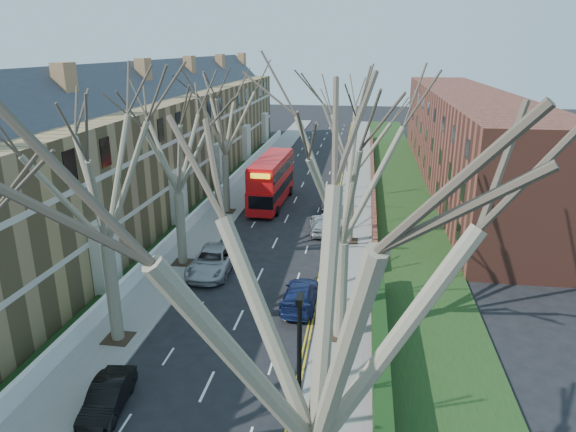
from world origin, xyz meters
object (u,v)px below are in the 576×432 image
at_px(lamp_post, 299,409).
at_px(car_right_near, 301,295).
at_px(car_left_mid, 108,397).
at_px(double_decker_bus, 272,182).

relative_size(lamp_post, car_right_near, 1.66).
distance_m(car_left_mid, car_right_near, 12.41).
bearing_deg(car_left_mid, lamp_post, -33.56).
relative_size(car_left_mid, car_right_near, 0.79).
height_order(double_decker_bus, car_right_near, double_decker_bus).
xyz_separation_m(lamp_post, car_left_mid, (-8.64, 4.38, -3.93)).
xyz_separation_m(double_decker_bus, car_right_near, (5.33, -20.01, -1.50)).
bearing_deg(lamp_post, car_right_near, 96.80).
xyz_separation_m(double_decker_bus, car_left_mid, (-1.56, -30.34, -1.58)).
bearing_deg(lamp_post, car_left_mid, 153.11).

